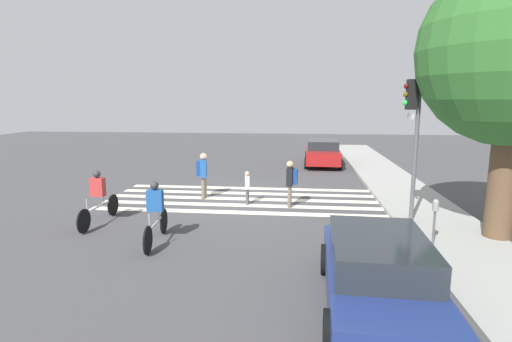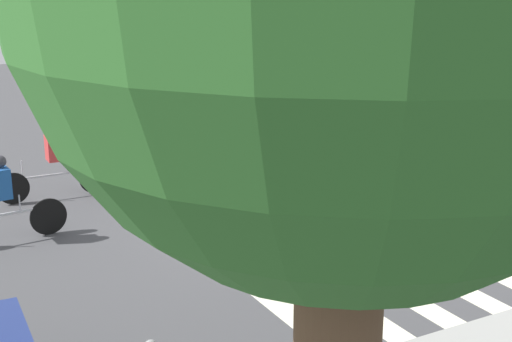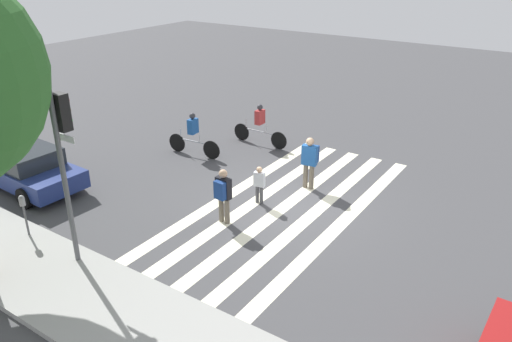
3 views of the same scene
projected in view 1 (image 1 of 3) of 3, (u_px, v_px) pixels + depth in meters
The scene contains 12 objects.
ground_plane at pixel (242, 199), 15.06m from camera, with size 60.00×60.00×0.00m, color #444447.
sidewalk_curb at pixel (413, 202), 14.39m from camera, with size 36.00×2.50×0.14m.
crosswalk_stripes at pixel (242, 199), 15.06m from camera, with size 4.10×10.00×0.01m.
traffic_light at pixel (413, 120), 11.34m from camera, with size 0.60×0.50×4.45m.
parking_meter at pixel (435, 212), 9.72m from camera, with size 0.15×0.15×1.31m.
pedestrian_child_with_backpack at pixel (203, 172), 15.02m from camera, with size 0.51×0.44×1.72m.
pedestrian_adult_tall_backpack at pixel (247, 186), 14.17m from camera, with size 0.35×0.20×1.20m.
pedestrian_adult_yellow_jacket at pixel (291, 180), 13.78m from camera, with size 0.47×0.39×1.62m.
cyclist_mid_street at pixel (156, 211), 10.27m from camera, with size 2.25×0.42×1.64m.
cyclist_far_lane at pixel (98, 196), 11.91m from camera, with size 2.45×0.40×1.63m.
car_parked_far_curb at pixel (323, 153), 22.64m from camera, with size 4.23×2.09×1.45m.
car_parked_silver_sedan at pixel (378, 272), 7.02m from camera, with size 4.45×2.05×1.35m.
Camera 1 is at (14.50, 2.10, 3.68)m, focal length 28.00 mm.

